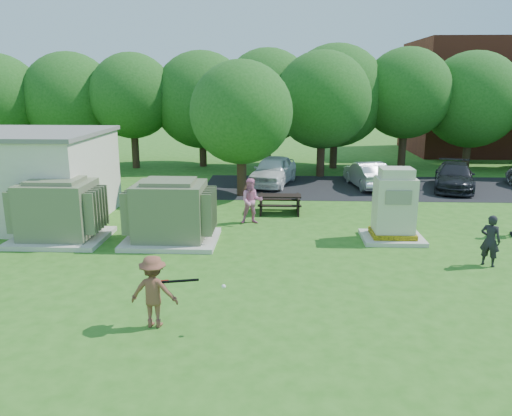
{
  "coord_description": "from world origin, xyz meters",
  "views": [
    {
      "loc": [
        0.69,
        -10.96,
        5.1
      ],
      "look_at": [
        0.0,
        4.0,
        1.3
      ],
      "focal_mm": 35.0,
      "sensor_mm": 36.0,
      "label": 1
    }
  ],
  "objects_px": {
    "transformer_right": "(170,213)",
    "car_dark": "(454,176)",
    "batter": "(154,291)",
    "transformer_left": "(58,212)",
    "car_silver_a": "(367,174)",
    "person_at_picnic": "(252,201)",
    "person_by_generator": "(490,241)",
    "generator_cabinet": "(394,209)",
    "car_white": "(273,170)",
    "picnic_table": "(280,202)"
  },
  "relations": [
    {
      "from": "transformer_right",
      "to": "car_dark",
      "type": "height_order",
      "value": "transformer_right"
    },
    {
      "from": "batter",
      "to": "transformer_left",
      "type": "bearing_deg",
      "value": -47.96
    },
    {
      "from": "batter",
      "to": "car_silver_a",
      "type": "xyz_separation_m",
      "value": [
        7.01,
        14.91,
        -0.15
      ]
    },
    {
      "from": "person_at_picnic",
      "to": "person_by_generator",
      "type": "bearing_deg",
      "value": -38.63
    },
    {
      "from": "generator_cabinet",
      "to": "car_white",
      "type": "relative_size",
      "value": 0.56
    },
    {
      "from": "transformer_right",
      "to": "batter",
      "type": "bearing_deg",
      "value": -81.44
    },
    {
      "from": "person_by_generator",
      "to": "car_silver_a",
      "type": "distance_m",
      "value": 11.01
    },
    {
      "from": "picnic_table",
      "to": "car_white",
      "type": "height_order",
      "value": "car_white"
    },
    {
      "from": "generator_cabinet",
      "to": "car_white",
      "type": "height_order",
      "value": "generator_cabinet"
    },
    {
      "from": "person_by_generator",
      "to": "person_at_picnic",
      "type": "xyz_separation_m",
      "value": [
        -6.97,
        4.08,
        0.1
      ]
    },
    {
      "from": "generator_cabinet",
      "to": "person_at_picnic",
      "type": "xyz_separation_m",
      "value": [
        -4.77,
        1.78,
        -0.21
      ]
    },
    {
      "from": "car_white",
      "to": "car_dark",
      "type": "relative_size",
      "value": 0.98
    },
    {
      "from": "transformer_left",
      "to": "car_white",
      "type": "relative_size",
      "value": 0.7
    },
    {
      "from": "person_at_picnic",
      "to": "transformer_right",
      "type": "bearing_deg",
      "value": -145.64
    },
    {
      "from": "person_at_picnic",
      "to": "car_white",
      "type": "relative_size",
      "value": 0.39
    },
    {
      "from": "car_silver_a",
      "to": "generator_cabinet",
      "type": "bearing_deg",
      "value": 77.24
    },
    {
      "from": "transformer_right",
      "to": "car_dark",
      "type": "bearing_deg",
      "value": 36.22
    },
    {
      "from": "person_by_generator",
      "to": "car_silver_a",
      "type": "bearing_deg",
      "value": -44.91
    },
    {
      "from": "generator_cabinet",
      "to": "car_silver_a",
      "type": "bearing_deg",
      "value": 86.01
    },
    {
      "from": "car_dark",
      "to": "generator_cabinet",
      "type": "bearing_deg",
      "value": -102.53
    },
    {
      "from": "person_by_generator",
      "to": "person_at_picnic",
      "type": "bearing_deg",
      "value": 6.38
    },
    {
      "from": "car_white",
      "to": "person_by_generator",
      "type": "bearing_deg",
      "value": -46.78
    },
    {
      "from": "picnic_table",
      "to": "generator_cabinet",
      "type": "bearing_deg",
      "value": -41.97
    },
    {
      "from": "car_white",
      "to": "car_silver_a",
      "type": "xyz_separation_m",
      "value": [
        4.66,
        -0.41,
        -0.09
      ]
    },
    {
      "from": "person_at_picnic",
      "to": "batter",
      "type": "bearing_deg",
      "value": -109.76
    },
    {
      "from": "transformer_left",
      "to": "car_dark",
      "type": "height_order",
      "value": "transformer_left"
    },
    {
      "from": "transformer_right",
      "to": "car_white",
      "type": "height_order",
      "value": "transformer_right"
    },
    {
      "from": "picnic_table",
      "to": "car_dark",
      "type": "height_order",
      "value": "car_dark"
    },
    {
      "from": "generator_cabinet",
      "to": "picnic_table",
      "type": "relative_size",
      "value": 1.42
    },
    {
      "from": "batter",
      "to": "person_at_picnic",
      "type": "distance_m",
      "value": 8.26
    },
    {
      "from": "transformer_right",
      "to": "person_by_generator",
      "type": "height_order",
      "value": "transformer_right"
    },
    {
      "from": "generator_cabinet",
      "to": "picnic_table",
      "type": "xyz_separation_m",
      "value": [
        -3.74,
        3.36,
        -0.6
      ]
    },
    {
      "from": "car_silver_a",
      "to": "car_dark",
      "type": "height_order",
      "value": "car_silver_a"
    },
    {
      "from": "transformer_right",
      "to": "car_white",
      "type": "relative_size",
      "value": 0.7
    },
    {
      "from": "transformer_left",
      "to": "generator_cabinet",
      "type": "bearing_deg",
      "value": 2.77
    },
    {
      "from": "transformer_right",
      "to": "car_dark",
      "type": "relative_size",
      "value": 0.69
    },
    {
      "from": "transformer_left",
      "to": "car_silver_a",
      "type": "height_order",
      "value": "transformer_left"
    },
    {
      "from": "picnic_table",
      "to": "car_white",
      "type": "distance_m",
      "value": 5.66
    },
    {
      "from": "car_dark",
      "to": "transformer_right",
      "type": "bearing_deg",
      "value": -126.46
    },
    {
      "from": "person_by_generator",
      "to": "car_white",
      "type": "xyz_separation_m",
      "value": [
        -6.27,
        11.31,
        -0.02
      ]
    },
    {
      "from": "picnic_table",
      "to": "transformer_right",
      "type": "bearing_deg",
      "value": -132.27
    },
    {
      "from": "person_by_generator",
      "to": "car_dark",
      "type": "distance_m",
      "value": 10.88
    },
    {
      "from": "transformer_left",
      "to": "batter",
      "type": "height_order",
      "value": "transformer_left"
    },
    {
      "from": "person_at_picnic",
      "to": "car_white",
      "type": "bearing_deg",
      "value": 76.15
    },
    {
      "from": "transformer_left",
      "to": "person_by_generator",
      "type": "height_order",
      "value": "transformer_left"
    },
    {
      "from": "transformer_right",
      "to": "batter",
      "type": "height_order",
      "value": "transformer_right"
    },
    {
      "from": "batter",
      "to": "car_dark",
      "type": "relative_size",
      "value": 0.36
    },
    {
      "from": "picnic_table",
      "to": "batter",
      "type": "distance_m",
      "value": 10.04
    },
    {
      "from": "transformer_right",
      "to": "person_at_picnic",
      "type": "relative_size",
      "value": 1.78
    },
    {
      "from": "car_white",
      "to": "picnic_table",
      "type": "bearing_deg",
      "value": -72.49
    }
  ]
}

